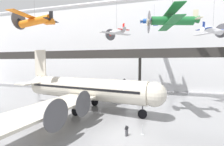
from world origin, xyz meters
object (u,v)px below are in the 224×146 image
(suspended_plane_blue_trainer, at_px, (154,21))
(suspended_plane_silver_racer, at_px, (117,32))
(stanchion_barrier, at_px, (142,132))
(info_sign_pedestal, at_px, (127,132))
(suspended_plane_white_twin, at_px, (213,30))
(airliner_silver_main, at_px, (84,89))
(suspended_plane_orange_highwing, at_px, (35,21))
(suspended_plane_green_biplane, at_px, (172,20))

(suspended_plane_blue_trainer, relative_size, suspended_plane_silver_racer, 0.87)
(stanchion_barrier, distance_m, info_sign_pedestal, 1.81)
(suspended_plane_white_twin, bearing_deg, airliner_silver_main, 160.93)
(suspended_plane_white_twin, height_order, suspended_plane_orange_highwing, suspended_plane_orange_highwing)
(suspended_plane_white_twin, distance_m, suspended_plane_silver_racer, 17.61)
(suspended_plane_silver_racer, bearing_deg, info_sign_pedestal, 153.21)
(suspended_plane_green_biplane, distance_m, suspended_plane_orange_highwing, 22.34)
(suspended_plane_blue_trainer, height_order, stanchion_barrier, suspended_plane_blue_trainer)
(airliner_silver_main, distance_m, stanchion_barrier, 12.37)
(suspended_plane_white_twin, bearing_deg, suspended_plane_green_biplane, -173.64)
(suspended_plane_green_biplane, xyz_separation_m, stanchion_barrier, (-3.47, -6.35, -13.54))
(suspended_plane_orange_highwing, distance_m, stanchion_barrier, 24.62)
(suspended_plane_green_biplane, xyz_separation_m, suspended_plane_silver_racer, (-9.33, 5.88, 0.03))
(suspended_plane_orange_highwing, height_order, info_sign_pedestal, suspended_plane_orange_highwing)
(suspended_plane_blue_trainer, distance_m, suspended_plane_silver_racer, 12.05)
(suspended_plane_white_twin, xyz_separation_m, stanchion_barrier, (-11.52, -15.08, -13.50))
(airliner_silver_main, distance_m, suspended_plane_silver_racer, 12.57)
(suspended_plane_green_biplane, bearing_deg, suspended_plane_silver_racer, -41.22)
(airliner_silver_main, bearing_deg, suspended_plane_orange_highwing, -166.60)
(airliner_silver_main, bearing_deg, suspended_plane_silver_racer, 62.65)
(suspended_plane_white_twin, relative_size, suspended_plane_silver_racer, 0.98)
(suspended_plane_orange_highwing, xyz_separation_m, suspended_plane_silver_racer, (12.97, 6.58, -1.26))
(airliner_silver_main, relative_size, info_sign_pedestal, 24.72)
(suspended_plane_green_biplane, height_order, info_sign_pedestal, suspended_plane_green_biplane)
(suspended_plane_white_twin, distance_m, suspended_plane_green_biplane, 11.88)
(suspended_plane_blue_trainer, distance_m, stanchion_barrier, 27.55)
(suspended_plane_blue_trainer, bearing_deg, stanchion_barrier, -91.69)
(suspended_plane_orange_highwing, distance_m, suspended_plane_silver_racer, 14.59)
(airliner_silver_main, relative_size, stanchion_barrier, 28.47)
(suspended_plane_white_twin, bearing_deg, stanchion_barrier, -168.35)
(airliner_silver_main, height_order, suspended_plane_orange_highwing, suspended_plane_orange_highwing)
(suspended_plane_orange_highwing, relative_size, info_sign_pedestal, 7.21)
(suspended_plane_white_twin, height_order, suspended_plane_silver_racer, suspended_plane_silver_racer)
(airliner_silver_main, height_order, suspended_plane_green_biplane, suspended_plane_green_biplane)
(airliner_silver_main, bearing_deg, suspended_plane_green_biplane, 8.29)
(airliner_silver_main, bearing_deg, stanchion_barrier, -23.93)
(suspended_plane_blue_trainer, bearing_deg, info_sign_pedestal, -95.84)
(airliner_silver_main, xyz_separation_m, suspended_plane_silver_racer, (4.21, 5.83, 10.31))
(suspended_plane_blue_trainer, bearing_deg, suspended_plane_white_twin, -28.85)
(airliner_silver_main, height_order, suspended_plane_silver_racer, suspended_plane_silver_racer)
(suspended_plane_white_twin, relative_size, stanchion_barrier, 8.19)
(suspended_plane_white_twin, height_order, stanchion_barrier, suspended_plane_white_twin)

